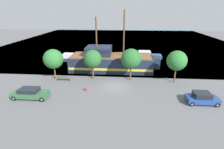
{
  "coord_description": "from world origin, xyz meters",
  "views": [
    {
      "loc": [
        1.53,
        -25.66,
        11.57
      ],
      "look_at": [
        -0.62,
        2.0,
        1.2
      ],
      "focal_mm": 28.0,
      "sensor_mm": 36.0,
      "label": 1
    }
  ],
  "objects": [
    {
      "name": "ground_plane",
      "position": [
        0.0,
        0.0,
        0.0
      ],
      "size": [
        160.0,
        160.0,
        0.0
      ],
      "primitive_type": "plane",
      "color": "#5B5B5E"
    },
    {
      "name": "water_surface",
      "position": [
        0.0,
        44.0,
        0.0
      ],
      "size": [
        80.0,
        80.0,
        0.0
      ],
      "primitive_type": "plane",
      "color": "#38667F",
      "rests_on": "ground"
    },
    {
      "name": "pirate_ship",
      "position": [
        -1.34,
        7.73,
        1.84
      ],
      "size": [
        17.43,
        5.48,
        11.55
      ],
      "color": "#192338",
      "rests_on": "water_surface"
    },
    {
      "name": "moored_boat_dockside",
      "position": [
        -11.73,
        13.96,
        0.65
      ],
      "size": [
        5.53,
        2.21,
        1.77
      ],
      "color": "#2D333D",
      "rests_on": "water_surface"
    },
    {
      "name": "moored_boat_outer",
      "position": [
        6.75,
        17.87,
        0.66
      ],
      "size": [
        7.41,
        2.43,
        1.79
      ],
      "color": "navy",
      "rests_on": "water_surface"
    },
    {
      "name": "parked_car_curb_front",
      "position": [
        -11.38,
        -4.98,
        0.73
      ],
      "size": [
        4.86,
        1.98,
        1.46
      ],
      "color": "#2D5B38",
      "rests_on": "ground_plane"
    },
    {
      "name": "parked_car_curb_mid",
      "position": [
        11.67,
        -4.63,
        0.74
      ],
      "size": [
        3.94,
        1.97,
        1.54
      ],
      "color": "navy",
      "rests_on": "ground_plane"
    },
    {
      "name": "fire_hydrant",
      "position": [
        -4.2,
        -2.22,
        0.41
      ],
      "size": [
        0.42,
        0.25,
        0.76
      ],
      "color": "red",
      "rests_on": "ground_plane"
    },
    {
      "name": "bench_promenade_east",
      "position": [
        -8.93,
        1.54,
        0.45
      ],
      "size": [
        1.97,
        0.45,
        0.85
      ],
      "color": "#4C4742",
      "rests_on": "ground_plane"
    },
    {
      "name": "tree_row_east",
      "position": [
        -10.74,
        2.38,
        3.59
      ],
      "size": [
        3.37,
        3.37,
        5.28
      ],
      "color": "brown",
      "rests_on": "ground_plane"
    },
    {
      "name": "tree_row_mideast",
      "position": [
        -4.03,
        2.92,
        3.6
      ],
      "size": [
        3.13,
        3.13,
        5.17
      ],
      "color": "brown",
      "rests_on": "ground_plane"
    },
    {
      "name": "tree_row_midwest",
      "position": [
        2.53,
        2.75,
        3.8
      ],
      "size": [
        3.4,
        3.4,
        5.51
      ],
      "color": "brown",
      "rests_on": "ground_plane"
    },
    {
      "name": "tree_row_west",
      "position": [
        9.89,
        2.28,
        3.78
      ],
      "size": [
        3.24,
        3.24,
        5.42
      ],
      "color": "brown",
      "rests_on": "ground_plane"
    }
  ]
}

